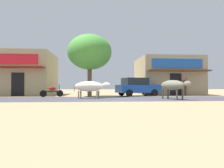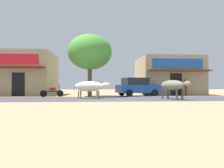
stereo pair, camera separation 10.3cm
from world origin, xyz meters
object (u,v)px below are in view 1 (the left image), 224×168
(parked_motorcycle, at_px, (52,91))
(cow_near_brown, at_px, (90,87))
(roadside_tree, at_px, (90,52))
(cow_far_dark, at_px, (173,85))
(pedestrian_by_shop, at_px, (186,85))
(parked_hatchback_car, at_px, (137,87))

(parked_motorcycle, xyz_separation_m, cow_near_brown, (3.20, -2.68, 0.41))
(roadside_tree, bearing_deg, cow_far_dark, -36.61)
(roadside_tree, relative_size, pedestrian_by_shop, 3.20)
(cow_far_dark, bearing_deg, parked_hatchback_car, 106.72)
(roadside_tree, height_order, cow_near_brown, roadside_tree)
(parked_hatchback_car, bearing_deg, cow_far_dark, -73.28)
(roadside_tree, xyz_separation_m, parked_motorcycle, (-3.11, -0.35, -3.37))
(parked_motorcycle, bearing_deg, pedestrian_by_shop, 4.24)
(cow_near_brown, distance_m, pedestrian_by_shop, 9.47)
(parked_motorcycle, height_order, cow_far_dark, cow_far_dark)
(parked_hatchback_car, bearing_deg, parked_motorcycle, -172.41)
(roadside_tree, relative_size, cow_near_brown, 2.03)
(parked_hatchback_car, xyz_separation_m, parked_motorcycle, (-7.38, -0.98, -0.38))
(parked_hatchback_car, bearing_deg, pedestrian_by_shop, -1.21)
(parked_hatchback_car, relative_size, parked_motorcycle, 2.34)
(roadside_tree, height_order, pedestrian_by_shop, roadside_tree)
(pedestrian_by_shop, bearing_deg, roadside_tree, -176.56)
(roadside_tree, bearing_deg, pedestrian_by_shop, 3.44)
(parked_hatchback_car, xyz_separation_m, cow_far_dark, (1.47, -4.90, 0.10))
(pedestrian_by_shop, bearing_deg, cow_near_brown, -157.87)
(cow_far_dark, bearing_deg, cow_near_brown, 167.68)
(parked_hatchback_car, xyz_separation_m, pedestrian_by_shop, (4.59, -0.10, 0.15))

